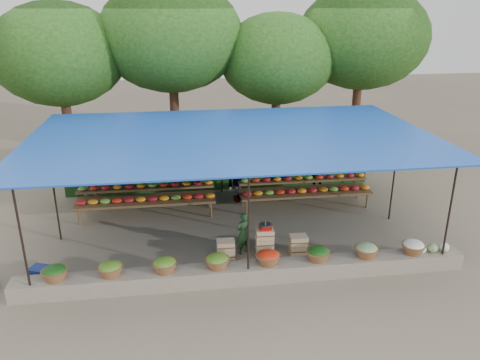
{
  "coord_description": "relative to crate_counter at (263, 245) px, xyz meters",
  "views": [
    {
      "loc": [
        -1.5,
        -12.15,
        6.09
      ],
      "look_at": [
        0.25,
        0.2,
        1.43
      ],
      "focal_mm": 35.0,
      "sensor_mm": 36.0,
      "label": 1
    }
  ],
  "objects": [
    {
      "name": "customer_left",
      "position": [
        -4.81,
        3.85,
        0.62
      ],
      "size": [
        0.98,
        0.8,
        1.86
      ],
      "primitive_type": "imported",
      "rotation": [
        0.0,
        0.0,
        -0.12
      ],
      "color": "slate",
      "rests_on": "ground"
    },
    {
      "name": "crate_counter",
      "position": [
        0.0,
        0.0,
        0.0
      ],
      "size": [
        2.36,
        0.35,
        0.77
      ],
      "color": "tan",
      "rests_on": "ground"
    },
    {
      "name": "vendor_seated",
      "position": [
        -0.48,
        0.22,
        0.26
      ],
      "size": [
        0.49,
        0.4,
        1.15
      ],
      "primitive_type": "imported",
      "rotation": [
        0.0,
        0.0,
        3.49
      ],
      "color": "#1B3D1E",
      "rests_on": "ground"
    },
    {
      "name": "ground",
      "position": [
        -0.59,
        1.68,
        -0.31
      ],
      "size": [
        60.0,
        60.0,
        0.0
      ],
      "primitive_type": "plane",
      "color": "#6B614E",
      "rests_on": "ground"
    },
    {
      "name": "blue_crate_back",
      "position": [
        -5.4,
        -0.33,
        -0.16
      ],
      "size": [
        0.6,
        0.52,
        0.3
      ],
      "primitive_type": "cube",
      "rotation": [
        0.0,
        0.0,
        -0.38
      ],
      "color": "navy",
      "rests_on": "ground"
    },
    {
      "name": "netting_backdrop",
      "position": [
        -0.59,
        4.83,
        0.94
      ],
      "size": [
        10.6,
        0.06,
        2.5
      ],
      "primitive_type": "cube",
      "color": "#1D4217",
      "rests_on": "ground"
    },
    {
      "name": "weighing_scale",
      "position": [
        0.05,
        -0.0,
        0.53
      ],
      "size": [
        0.3,
        0.3,
        0.31
      ],
      "color": "#A9110D",
      "rests_on": "crate_counter"
    },
    {
      "name": "fruit_table_left",
      "position": [
        -3.08,
        3.03,
        0.3
      ],
      "size": [
        4.21,
        0.95,
        0.93
      ],
      "color": "#4E331F",
      "rests_on": "ground"
    },
    {
      "name": "customer_mid",
      "position": [
        -0.11,
        3.73,
        0.53
      ],
      "size": [
        1.22,
        1.19,
        1.67
      ],
      "primitive_type": "imported",
      "rotation": [
        0.0,
        0.0,
        0.74
      ],
      "color": "slate",
      "rests_on": "ground"
    },
    {
      "name": "customer_right",
      "position": [
        2.63,
        4.0,
        0.46
      ],
      "size": [
        0.95,
        0.5,
        1.54
      ],
      "primitive_type": "imported",
      "rotation": [
        0.0,
        0.0,
        -0.14
      ],
      "color": "slate",
      "rests_on": "ground"
    },
    {
      "name": "stall_canopy",
      "position": [
        -0.59,
        1.74,
        2.37
      ],
      "size": [
        10.8,
        6.6,
        2.82
      ],
      "color": "black",
      "rests_on": "ground"
    },
    {
      "name": "stone_curb",
      "position": [
        -0.59,
        -1.07,
        -0.11
      ],
      "size": [
        10.6,
        0.55,
        0.4
      ],
      "primitive_type": "cube",
      "color": "#676152",
      "rests_on": "ground"
    },
    {
      "name": "tree_row",
      "position": [
        -0.08,
        7.76,
        4.39
      ],
      "size": [
        16.51,
        5.5,
        7.12
      ],
      "color": "#3A1E15",
      "rests_on": "ground"
    },
    {
      "name": "produce_baskets",
      "position": [
        -0.69,
        -1.07,
        0.25
      ],
      "size": [
        8.98,
        0.58,
        0.34
      ],
      "color": "brown",
      "rests_on": "stone_curb"
    },
    {
      "name": "fruit_table_right",
      "position": [
        1.92,
        3.03,
        0.3
      ],
      "size": [
        4.21,
        0.95,
        0.93
      ],
      "color": "#4E331F",
      "rests_on": "ground"
    }
  ]
}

